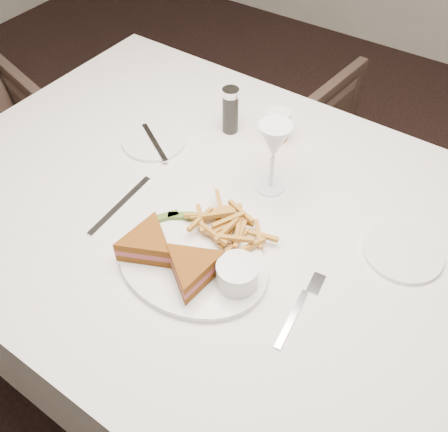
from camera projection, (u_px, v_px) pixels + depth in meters
ground at (177, 409)px, 1.55m from camera, size 5.00×5.00×0.00m
table at (234, 310)px, 1.36m from camera, size 1.48×1.00×0.75m
chair_far at (378, 167)px, 1.86m from camera, size 0.64×0.61×0.60m
table_setting at (220, 219)px, 1.03m from camera, size 0.80×0.63×0.18m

